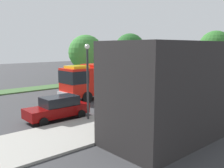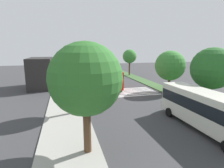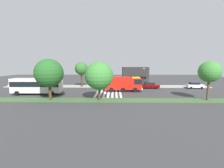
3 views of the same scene
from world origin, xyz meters
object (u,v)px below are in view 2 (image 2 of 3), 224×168
at_px(transit_bus, 206,108).
at_px(parked_car_mid, 81,79).
at_px(bench_near_shelter, 72,90).
at_px(bench_west_of_shelter, 73,96).
at_px(sidewalk_tree_far_west, 86,79).
at_px(parked_car_east, 77,72).
at_px(street_lamp, 73,68).
at_px(sidewalk_tree_west, 77,68).
at_px(median_tree_center, 130,56).
at_px(fire_truck, 109,78).
at_px(median_tree_west, 170,66).
at_px(bus_stop_shelter, 70,78).
at_px(median_tree_far_west, 212,69).

bearing_deg(transit_bus, parked_car_mid, -162.35).
distance_m(bench_near_shelter, bench_west_of_shelter, 4.24).
bearing_deg(sidewalk_tree_far_west, parked_car_east, -3.13).
bearing_deg(street_lamp, sidewalk_tree_west, 178.72).
height_order(parked_car_mid, bench_near_shelter, parked_car_mid).
bearing_deg(bench_west_of_shelter, sidewalk_tree_far_west, -178.70).
distance_m(parked_car_east, median_tree_center, 15.58).
distance_m(fire_truck, bench_west_of_shelter, 9.38).
bearing_deg(median_tree_center, bench_west_of_shelter, 141.29).
bearing_deg(sidewalk_tree_far_west, bench_west_of_shelter, 1.30).
distance_m(parked_car_mid, median_tree_west, 19.27).
bearing_deg(bench_west_of_shelter, parked_car_mid, -10.56).
bearing_deg(bench_near_shelter, bus_stop_shelter, -0.35).
height_order(parked_car_mid, sidewalk_tree_far_west, sidewalk_tree_far_west).
height_order(parked_car_east, bench_near_shelter, parked_car_east).
distance_m(transit_bus, median_tree_center, 34.61).
relative_size(parked_car_mid, parked_car_east, 1.09).
xyz_separation_m(street_lamp, sidewalk_tree_far_west, (-26.41, 0.40, 2.02)).
bearing_deg(sidewalk_tree_far_west, street_lamp, -0.87).
xyz_separation_m(fire_truck, bus_stop_shelter, (2.20, 7.00, -0.15)).
relative_size(bus_stop_shelter, sidewalk_tree_far_west, 0.45).
relative_size(bench_near_shelter, street_lamp, 0.29).
xyz_separation_m(transit_bus, median_tree_far_west, (5.14, -5.28, 2.92)).
relative_size(street_lamp, sidewalk_tree_far_west, 0.70).
relative_size(street_lamp, sidewalk_tree_west, 0.77).
height_order(parked_car_mid, median_tree_center, median_tree_center).
height_order(parked_car_east, sidewalk_tree_west, sidewalk_tree_west).
relative_size(sidewalk_tree_far_west, median_tree_west, 1.12).
relative_size(street_lamp, median_tree_center, 0.77).
xyz_separation_m(parked_car_east, bench_near_shelter, (-21.53, 2.52, -0.31)).
xyz_separation_m(bench_near_shelter, sidewalk_tree_west, (-10.11, -0.33, 4.75)).
height_order(bench_west_of_shelter, median_tree_west, median_tree_west).
bearing_deg(median_tree_far_west, sidewalk_tree_far_west, 110.69).
bearing_deg(bench_west_of_shelter, street_lamp, -3.45).
bearing_deg(street_lamp, median_tree_far_west, -141.96).
height_order(transit_bus, bench_near_shelter, transit_bus).
distance_m(bench_west_of_shelter, median_tree_west, 17.08).
xyz_separation_m(median_tree_far_west, median_tree_center, (28.91, 0.00, 0.26)).
height_order(bench_west_of_shelter, sidewalk_tree_west, sidewalk_tree_west).
distance_m(fire_truck, transit_bus, 19.87).
height_order(bus_stop_shelter, median_tree_center, median_tree_center).
relative_size(parked_car_east, sidewalk_tree_west, 0.61).
relative_size(transit_bus, median_tree_west, 1.52).
distance_m(parked_car_east, sidewalk_tree_west, 32.03).
bearing_deg(bench_near_shelter, median_tree_center, -45.22).
distance_m(bus_stop_shelter, sidewalk_tree_far_west, 22.87).
bearing_deg(transit_bus, parked_car_east, -167.77).
bearing_deg(bench_west_of_shelter, bus_stop_shelter, -0.17).
relative_size(fire_truck, street_lamp, 1.66).
relative_size(parked_car_east, bench_near_shelter, 2.70).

